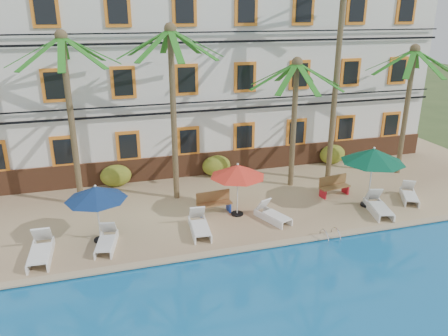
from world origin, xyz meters
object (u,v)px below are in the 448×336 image
object	(u,v)px
palm_c	(295,103)
bench_left	(214,202)
umbrella_green	(373,156)
pool_ladder	(330,238)
palm_d	(339,50)
palm_b	(173,90)
lounger_f	(409,195)
bench_right	(334,186)
lounger_d	(272,214)
umbrella_blue	(96,193)
lounger_a	(41,250)
palm_e	(409,91)
lounger_b	(107,241)
lounger_c	(199,225)
umbrella_red	(238,171)
lounger_e	(378,206)
palm_a	(68,96)

from	to	relation	value
palm_c	bench_left	world-z (taller)	palm_c
umbrella_green	pool_ladder	world-z (taller)	umbrella_green
umbrella_green	palm_d	bearing A→B (deg)	92.77
palm_b	lounger_f	distance (m)	11.65
bench_right	pool_ladder	distance (m)	4.26
lounger_d	palm_c	bearing A→B (deg)	54.82
umbrella_green	umbrella_blue	bearing A→B (deg)	179.47
palm_c	lounger_d	distance (m)	5.60
palm_b	lounger_a	bearing A→B (deg)	-145.28
palm_e	lounger_b	bearing A→B (deg)	-166.47
palm_c	lounger_d	world-z (taller)	palm_c
palm_b	umbrella_green	world-z (taller)	palm_b
palm_d	lounger_c	distance (m)	10.40
umbrella_red	lounger_d	size ratio (longest dim) A/B	1.28
lounger_e	pool_ladder	xyz separation A→B (m)	(-3.08, -1.40, -0.30)
lounger_d	bench_right	size ratio (longest dim) A/B	1.16
palm_b	lounger_b	distance (m)	6.83
palm_b	bench_right	distance (m)	8.60
lounger_a	bench_left	size ratio (longest dim) A/B	1.31
palm_b	lounger_d	bearing A→B (deg)	-45.06
palm_d	lounger_d	world-z (taller)	palm_d
lounger_d	bench_left	distance (m)	2.54
palm_e	bench_right	world-z (taller)	palm_e
lounger_a	lounger_c	distance (m)	5.76
palm_e	lounger_e	xyz separation A→B (m)	(-3.95, -3.95, -4.06)
pool_ladder	bench_left	bearing A→B (deg)	137.31
palm_d	bench_right	world-z (taller)	palm_d
palm_c	lounger_b	bearing A→B (deg)	-157.85
umbrella_red	lounger_a	size ratio (longest dim) A/B	1.15
palm_a	lounger_a	bearing A→B (deg)	-106.58
lounger_b	lounger_d	bearing A→B (deg)	2.83
lounger_f	lounger_c	bearing A→B (deg)	-178.36
lounger_f	lounger_e	bearing A→B (deg)	-161.15
palm_e	lounger_e	world-z (taller)	palm_e
lounger_e	bench_right	xyz separation A→B (m)	(-0.89, 2.23, 0.17)
palm_b	palm_e	size ratio (longest dim) A/B	1.16
palm_a	umbrella_red	distance (m)	7.59
palm_e	lounger_f	world-z (taller)	palm_e
palm_b	palm_d	distance (m)	7.95
lounger_a	palm_a	bearing A→B (deg)	73.42
palm_e	umbrella_green	distance (m)	5.49
umbrella_green	lounger_f	world-z (taller)	umbrella_green
palm_c	bench_left	bearing A→B (deg)	-156.38
palm_a	bench_left	world-z (taller)	palm_a
umbrella_blue	bench_right	xyz separation A→B (m)	(10.59, 1.38, -1.46)
palm_b	pool_ladder	xyz separation A→B (m)	(4.92, -5.38, -4.99)
lounger_c	bench_left	world-z (taller)	bench_left
umbrella_red	bench_right	world-z (taller)	umbrella_red
umbrella_green	bench_left	size ratio (longest dim) A/B	1.78
lounger_b	bench_right	bearing A→B (deg)	10.59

